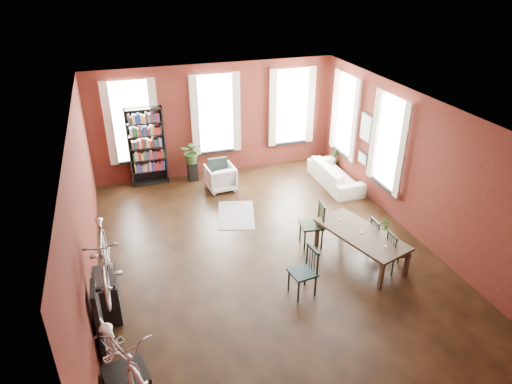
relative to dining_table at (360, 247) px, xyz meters
name	(u,v)px	position (x,y,z in m)	size (l,w,h in m)	color
room	(268,151)	(-1.56, 1.44, 1.80)	(9.00, 9.04, 3.22)	black
dining_table	(360,247)	(0.00, 0.00, 0.00)	(0.90, 1.98, 0.68)	#433728
dining_chair_a	(303,272)	(-1.57, -0.62, 0.15)	(0.45, 0.45, 0.98)	#163131
dining_chair_b	(312,225)	(-0.74, 0.85, 0.18)	(0.48, 0.48, 1.04)	black
dining_chair_c	(398,251)	(0.56, -0.51, 0.10)	(0.40, 0.40, 0.88)	black
dining_chair_d	(380,236)	(0.56, 0.15, 0.07)	(0.38, 0.38, 0.82)	#173134
bookshelf	(147,147)	(-3.81, 5.13, 0.76)	(1.00, 0.32, 2.20)	black
white_armchair	(220,176)	(-2.00, 4.14, 0.05)	(0.74, 0.70, 0.77)	silver
cream_sofa	(336,171)	(1.14, 3.43, 0.07)	(2.08, 0.61, 0.81)	beige
striped_rug	(236,215)	(-1.98, 2.62, -0.33)	(0.89, 1.42, 0.01)	black
bike_trainer	(126,377)	(-4.91, -1.71, -0.25)	(0.62, 0.62, 0.18)	black
bike_wall_rack	(99,320)	(-5.21, -0.97, 0.31)	(0.16, 0.60, 1.30)	black
console_table	(108,295)	(-5.09, -0.07, 0.06)	(0.40, 0.80, 0.80)	black
plant_stand	(193,171)	(-2.63, 4.96, -0.07)	(0.27, 0.27, 0.53)	black
plant_by_sofa	(333,164)	(1.55, 4.37, -0.17)	(0.42, 0.75, 0.34)	#2C5F26
plant_small	(384,232)	(1.04, 0.69, -0.26)	(0.22, 0.42, 0.15)	#2E5221
bicycle_floor	(114,326)	(-4.95, -1.72, 0.80)	(0.66, 1.00, 1.91)	#BFB1AF
bicycle_hung	(101,239)	(-4.96, -0.97, 1.79)	(0.47, 1.00, 1.66)	#A5A8AD
plant_on_stand	(192,154)	(-2.62, 4.93, 0.46)	(0.62, 0.68, 0.53)	#2E5120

